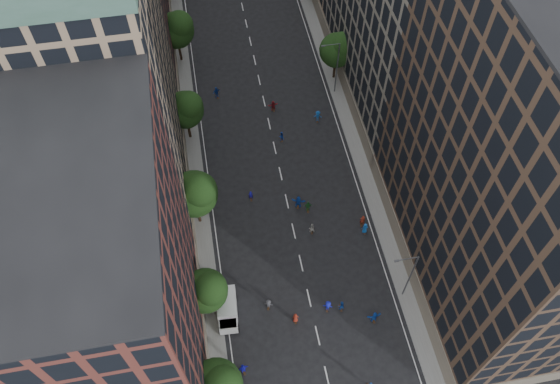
{
  "coord_description": "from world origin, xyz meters",
  "views": [
    {
      "loc": [
        -7.85,
        -11.17,
        57.82
      ],
      "look_at": [
        -0.86,
        27.2,
        2.0
      ],
      "focal_mm": 35.0,
      "sensor_mm": 36.0,
      "label": 1
    }
  ],
  "objects_px": {
    "cargo_van": "(227,309)",
    "streetlamp_near": "(409,274)",
    "skater_2": "(341,306)",
    "streetlamp_far": "(336,65)"
  },
  "relations": [
    {
      "from": "streetlamp_far",
      "to": "cargo_van",
      "type": "distance_m",
      "value": 37.55
    },
    {
      "from": "streetlamp_far",
      "to": "cargo_van",
      "type": "height_order",
      "value": "streetlamp_far"
    },
    {
      "from": "skater_2",
      "to": "cargo_van",
      "type": "bearing_deg",
      "value": -12.59
    },
    {
      "from": "streetlamp_far",
      "to": "cargo_van",
      "type": "bearing_deg",
      "value": -121.76
    },
    {
      "from": "streetlamp_far",
      "to": "skater_2",
      "type": "distance_m",
      "value": 34.43
    },
    {
      "from": "streetlamp_near",
      "to": "skater_2",
      "type": "bearing_deg",
      "value": -176.9
    },
    {
      "from": "cargo_van",
      "to": "streetlamp_near",
      "type": "bearing_deg",
      "value": 0.09
    },
    {
      "from": "skater_2",
      "to": "streetlamp_near",
      "type": "bearing_deg",
      "value": 177.93
    },
    {
      "from": "streetlamp_near",
      "to": "streetlamp_far",
      "type": "xyz_separation_m",
      "value": [
        0.0,
        33.0,
        0.0
      ]
    },
    {
      "from": "skater_2",
      "to": "streetlamp_far",
      "type": "bearing_deg",
      "value": -107.26
    }
  ]
}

